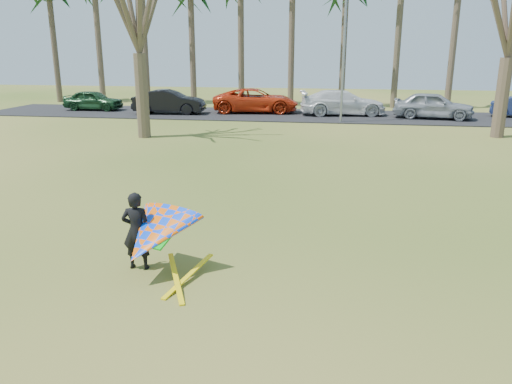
% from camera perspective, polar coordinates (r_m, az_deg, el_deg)
% --- Properties ---
extents(ground, '(100.00, 100.00, 0.00)m').
position_cam_1_polar(ground, '(10.45, -1.81, -8.81)').
color(ground, '#285312').
rests_on(ground, ground).
extents(parking_strip, '(46.00, 7.00, 0.06)m').
position_cam_1_polar(parking_strip, '(34.63, 6.30, 8.69)').
color(parking_strip, black).
rests_on(parking_strip, ground).
extents(streetlight, '(2.28, 0.18, 8.00)m').
position_cam_1_polar(streetlight, '(31.30, 10.33, 15.90)').
color(streetlight, gray).
rests_on(streetlight, ground).
extents(car_0, '(4.26, 1.73, 1.45)m').
position_cam_1_polar(car_0, '(39.12, -18.10, 9.95)').
color(car_0, '#183D1F').
rests_on(car_0, parking_strip).
extents(car_1, '(5.06, 2.10, 1.63)m').
position_cam_1_polar(car_1, '(35.65, -9.90, 10.12)').
color(car_1, black).
rests_on(car_1, parking_strip).
extents(car_2, '(6.29, 3.45, 1.67)m').
position_cam_1_polar(car_2, '(35.82, -0.02, 10.41)').
color(car_2, red).
rests_on(car_2, parking_strip).
extents(car_3, '(6.03, 3.18, 1.67)m').
position_cam_1_polar(car_3, '(34.90, 9.87, 10.03)').
color(car_3, silver).
rests_on(car_3, parking_strip).
extents(car_4, '(5.26, 2.86, 1.70)m').
position_cam_1_polar(car_4, '(34.56, 19.60, 9.32)').
color(car_4, '#8E939A').
rests_on(car_4, parking_strip).
extents(kite_flyer, '(2.13, 2.39, 2.02)m').
position_cam_1_polar(kite_flyer, '(10.14, -11.85, -4.80)').
color(kite_flyer, black).
rests_on(kite_flyer, ground).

